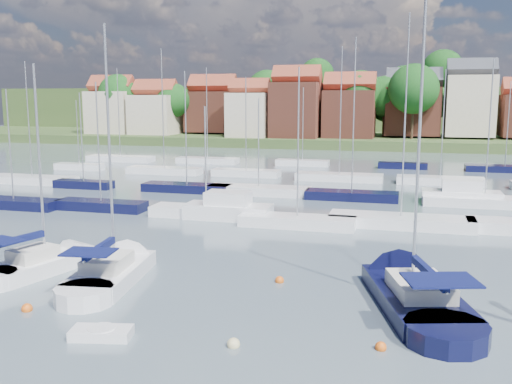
% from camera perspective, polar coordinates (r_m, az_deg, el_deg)
% --- Properties ---
extents(ground, '(260.00, 260.00, 0.00)m').
position_cam_1_polar(ground, '(64.36, 7.20, 0.69)').
color(ground, '#465860').
rests_on(ground, ground).
extents(sailboat_left, '(4.70, 9.40, 12.48)m').
position_cam_1_polar(sailboat_left, '(34.94, -19.72, -6.67)').
color(sailboat_left, white).
rests_on(sailboat_left, ground).
extents(sailboat_centre, '(4.23, 10.99, 14.60)m').
position_cam_1_polar(sailboat_centre, '(32.78, -13.50, -7.44)').
color(sailboat_centre, white).
rests_on(sailboat_centre, ground).
extents(sailboat_navy, '(6.89, 13.35, 17.82)m').
position_cam_1_polar(sailboat_navy, '(29.84, 14.69, -9.20)').
color(sailboat_navy, black).
rests_on(sailboat_navy, ground).
extents(tender, '(2.64, 1.62, 0.53)m').
position_cam_1_polar(tender, '(24.84, -15.20, -13.47)').
color(tender, white).
rests_on(tender, ground).
extents(buoy_c, '(0.51, 0.51, 0.51)m').
position_cam_1_polar(buoy_c, '(28.87, -21.92, -10.97)').
color(buoy_c, '#D85914').
rests_on(buoy_c, ground).
extents(buoy_d, '(0.52, 0.52, 0.52)m').
position_cam_1_polar(buoy_d, '(23.36, -2.27, -15.19)').
color(buoy_d, beige).
rests_on(buoy_d, ground).
extents(buoy_e, '(0.48, 0.48, 0.48)m').
position_cam_1_polar(buoy_e, '(30.75, 2.36, -9.01)').
color(buoy_e, '#D85914').
rests_on(buoy_e, ground).
extents(buoy_f, '(0.46, 0.46, 0.46)m').
position_cam_1_polar(buoy_f, '(23.61, 12.36, -15.14)').
color(buoy_f, '#D85914').
rests_on(buoy_f, ground).
extents(marina_field, '(79.62, 41.41, 15.93)m').
position_cam_1_polar(marina_field, '(59.30, 8.39, 0.34)').
color(marina_field, white).
rests_on(marina_field, ground).
extents(far_shore_town, '(212.46, 90.00, 22.27)m').
position_cam_1_polar(far_shore_town, '(155.92, 12.79, 7.36)').
color(far_shore_town, '#45582C').
rests_on(far_shore_town, ground).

